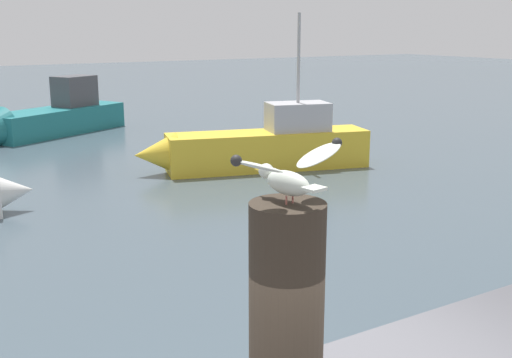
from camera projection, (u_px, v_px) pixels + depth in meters
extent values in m
cylinder|color=#382D23|center=(286.00, 325.00, 2.69)|extent=(0.32, 0.32, 1.09)
cylinder|color=#C66C60|center=(293.00, 199.00, 2.56)|extent=(0.01, 0.01, 0.04)
cylinder|color=#C66C60|center=(286.00, 200.00, 2.54)|extent=(0.01, 0.01, 0.04)
ellipsoid|color=silver|center=(288.00, 183.00, 2.54)|extent=(0.13, 0.24, 0.10)
sphere|color=silver|center=(266.00, 171.00, 2.63)|extent=(0.06, 0.06, 0.06)
cone|color=gold|center=(257.00, 170.00, 2.67)|extent=(0.03, 0.05, 0.02)
cube|color=silver|center=(314.00, 189.00, 2.44)|extent=(0.09, 0.08, 0.01)
ellipsoid|color=silver|center=(319.00, 155.00, 2.62)|extent=(0.26, 0.16, 0.10)
sphere|color=#282828|center=(337.00, 143.00, 2.68)|extent=(0.04, 0.04, 0.04)
ellipsoid|color=silver|center=(259.00, 166.00, 2.40)|extent=(0.26, 0.16, 0.10)
sphere|color=#282828|center=(236.00, 161.00, 2.32)|extent=(0.04, 0.04, 0.04)
cone|color=silver|center=(12.00, 191.00, 12.16)|extent=(0.87, 0.87, 0.80)
cube|color=#1E7075|center=(58.00, 121.00, 21.16)|extent=(5.02, 3.64, 0.85)
cube|color=#47474C|center=(75.00, 91.00, 21.65)|extent=(1.62, 1.45, 1.03)
cube|color=yellow|center=(268.00, 150.00, 15.88)|extent=(5.21, 2.47, 0.94)
cone|color=yellow|center=(156.00, 154.00, 15.13)|extent=(1.27, 1.27, 1.03)
cube|color=#B2B2B7|center=(298.00, 117.00, 15.90)|extent=(1.71, 1.28, 0.71)
cylinder|color=#A5A5A8|center=(299.00, 58.00, 15.55)|extent=(0.08, 0.08, 2.20)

